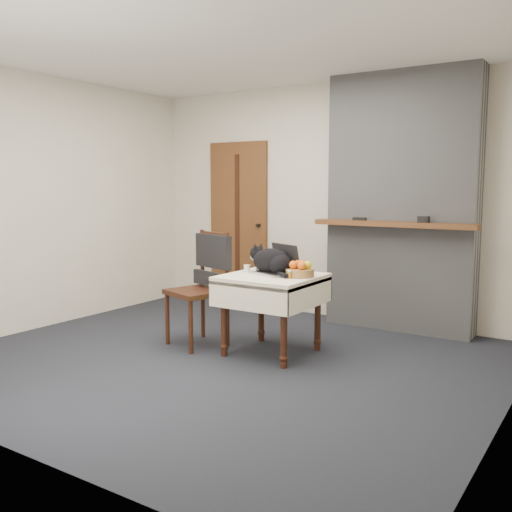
{
  "coord_description": "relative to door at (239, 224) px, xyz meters",
  "views": [
    {
      "loc": [
        2.83,
        -3.8,
        1.48
      ],
      "look_at": [
        0.13,
        0.34,
        0.86
      ],
      "focal_mm": 40.0,
      "sensor_mm": 36.0,
      "label": 1
    }
  ],
  "objects": [
    {
      "name": "pill_bottle",
      "position": [
        1.68,
        -1.67,
        -0.26
      ],
      "size": [
        0.03,
        0.03,
        0.07
      ],
      "color": "#A46814",
      "rests_on": "side_table"
    },
    {
      "name": "side_table",
      "position": [
        1.46,
        -1.59,
        -0.41
      ],
      "size": [
        0.78,
        0.78,
        0.7
      ],
      "color": "#341D0E",
      "rests_on": "ground"
    },
    {
      "name": "cat",
      "position": [
        1.43,
        -1.54,
        -0.19
      ],
      "size": [
        0.51,
        0.32,
        0.26
      ],
      "rotation": [
        0.0,
        0.0,
        -0.21
      ],
      "color": "black",
      "rests_on": "side_table"
    },
    {
      "name": "door",
      "position": [
        0.0,
        0.0,
        0.0
      ],
      "size": [
        0.82,
        0.1,
        2.0
      ],
      "color": "brown",
      "rests_on": "ground"
    },
    {
      "name": "desk_clutter",
      "position": [
        1.62,
        -1.51,
        -0.3
      ],
      "size": [
        0.14,
        0.02,
        0.01
      ],
      "primitive_type": "cube",
      "rotation": [
        0.0,
        0.0,
        0.01
      ],
      "color": "black",
      "rests_on": "side_table"
    },
    {
      "name": "room_shell",
      "position": [
        1.2,
        -1.51,
        0.76
      ],
      "size": [
        4.52,
        4.01,
        2.61
      ],
      "color": "beige",
      "rests_on": "ground"
    },
    {
      "name": "cream_jar",
      "position": [
        1.18,
        -1.57,
        -0.27
      ],
      "size": [
        0.06,
        0.06,
        0.07
      ],
      "primitive_type": "cylinder",
      "color": "silver",
      "rests_on": "side_table"
    },
    {
      "name": "laptop",
      "position": [
        1.48,
        -1.51,
        -0.23
      ],
      "size": [
        0.44,
        0.42,
        0.26
      ],
      "rotation": [
        0.0,
        0.0,
        -0.39
      ],
      "color": "#B7B7BC",
      "rests_on": "side_table"
    },
    {
      "name": "ground",
      "position": [
        1.2,
        -1.97,
        -1.0
      ],
      "size": [
        4.5,
        4.5,
        0.0
      ],
      "primitive_type": "plane",
      "color": "black",
      "rests_on": "ground"
    },
    {
      "name": "chair",
      "position": [
        0.78,
        -1.64,
        -0.33
      ],
      "size": [
        0.59,
        0.59,
        1.06
      ],
      "rotation": [
        0.0,
        0.0,
        -0.31
      ],
      "color": "#341D0E",
      "rests_on": "ground"
    },
    {
      "name": "fruit_basket",
      "position": [
        1.71,
        -1.53,
        -0.24
      ],
      "size": [
        0.24,
        0.24,
        0.14
      ],
      "color": "#A17941",
      "rests_on": "side_table"
    },
    {
      "name": "chimney",
      "position": [
        2.1,
        -0.13,
        0.3
      ],
      "size": [
        1.62,
        0.48,
        2.6
      ],
      "color": "gray",
      "rests_on": "ground"
    }
  ]
}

